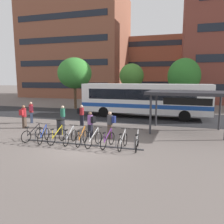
# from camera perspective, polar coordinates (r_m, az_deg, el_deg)

# --- Properties ---
(ground) EXTENTS (200.00, 200.00, 0.00)m
(ground) POSITION_cam_1_polar(r_m,az_deg,el_deg) (11.80, -7.59, -9.41)
(ground) COLOR #6B605B
(bus_lane_asphalt) EXTENTS (80.00, 7.20, 0.01)m
(bus_lane_asphalt) POSITION_cam_1_polar(r_m,az_deg,el_deg) (21.57, 3.62, -1.11)
(bus_lane_asphalt) COLOR #232326
(bus_lane_asphalt) RESTS_ON ground
(city_bus) EXTENTS (12.11, 3.04, 3.20)m
(city_bus) POSITION_cam_1_polar(r_m,az_deg,el_deg) (21.02, 8.66, 3.43)
(city_bus) COLOR white
(city_bus) RESTS_ON ground
(bike_rack) EXTENTS (6.98, 0.11, 0.70)m
(bike_rack) POSITION_cam_1_polar(r_m,az_deg,el_deg) (12.36, -8.00, -8.15)
(bike_rack) COLOR #47474C
(bike_rack) RESTS_ON ground
(parked_bicycle_black_0) EXTENTS (0.59, 1.69, 0.99)m
(parked_bicycle_black_0) POSITION_cam_1_polar(r_m,az_deg,el_deg) (13.86, -19.99, -5.49)
(parked_bicycle_black_0) COLOR black
(parked_bicycle_black_0) RESTS_ON ground
(parked_bicycle_blue_1) EXTENTS (0.56, 1.70, 0.99)m
(parked_bicycle_blue_1) POSITION_cam_1_polar(r_m,az_deg,el_deg) (13.32, -17.54, -5.93)
(parked_bicycle_blue_1) COLOR black
(parked_bicycle_blue_1) RESTS_ON ground
(parked_bicycle_yellow_2) EXTENTS (0.52, 1.72, 0.99)m
(parked_bicycle_yellow_2) POSITION_cam_1_polar(r_m,az_deg,el_deg) (12.91, -14.21, -6.25)
(parked_bicycle_yellow_2) COLOR black
(parked_bicycle_yellow_2) RESTS_ON ground
(parked_bicycle_silver_3) EXTENTS (0.52, 1.72, 0.99)m
(parked_bicycle_silver_3) POSITION_cam_1_polar(r_m,az_deg,el_deg) (12.63, -10.98, -6.47)
(parked_bicycle_silver_3) COLOR black
(parked_bicycle_silver_3) RESTS_ON ground
(parked_bicycle_orange_4) EXTENTS (0.52, 1.72, 0.99)m
(parked_bicycle_orange_4) POSITION_cam_1_polar(r_m,az_deg,el_deg) (12.32, -7.93, -6.79)
(parked_bicycle_orange_4) COLOR black
(parked_bicycle_orange_4) RESTS_ON ground
(parked_bicycle_white_5) EXTENTS (0.55, 1.70, 0.99)m
(parked_bicycle_white_5) POSITION_cam_1_polar(r_m,az_deg,el_deg) (11.97, -4.85, -7.18)
(parked_bicycle_white_5) COLOR black
(parked_bicycle_white_5) RESTS_ON ground
(parked_bicycle_purple_6) EXTENTS (0.52, 1.71, 0.99)m
(parked_bicycle_purple_6) POSITION_cam_1_polar(r_m,az_deg,el_deg) (11.80, -1.15, -7.39)
(parked_bicycle_purple_6) COLOR black
(parked_bicycle_purple_6) RESTS_ON ground
(parked_bicycle_white_7) EXTENTS (0.52, 1.72, 0.99)m
(parked_bicycle_white_7) POSITION_cam_1_polar(r_m,az_deg,el_deg) (11.53, 2.84, -7.78)
(parked_bicycle_white_7) COLOR black
(parked_bicycle_white_7) RESTS_ON ground
(parked_bicycle_white_8) EXTENTS (0.52, 1.72, 0.99)m
(parked_bicycle_white_8) POSITION_cam_1_polar(r_m,az_deg,el_deg) (11.49, 6.62, -7.89)
(parked_bicycle_white_8) COLOR black
(parked_bicycle_white_8) RESTS_ON ground
(transit_shelter) EXTENTS (5.49, 3.86, 2.82)m
(transit_shelter) POSITION_cam_1_polar(r_m,az_deg,el_deg) (15.61, 19.22, 4.47)
(transit_shelter) COLOR #38383D
(transit_shelter) RESTS_ON ground
(commuter_red_pack_0) EXTENTS (0.35, 0.53, 1.73)m
(commuter_red_pack_0) POSITION_cam_1_polar(r_m,az_deg,el_deg) (17.42, -22.19, -0.75)
(commuter_red_pack_0) COLOR #47382D
(commuter_red_pack_0) RESTS_ON ground
(commuter_teal_pack_1) EXTENTS (0.56, 0.60, 1.69)m
(commuter_teal_pack_1) POSITION_cam_1_polar(r_m,az_deg,el_deg) (16.67, -12.80, -0.79)
(commuter_teal_pack_1) COLOR #2D3851
(commuter_teal_pack_1) RESTS_ON ground
(commuter_black_pack_2) EXTENTS (0.56, 0.39, 1.65)m
(commuter_black_pack_2) POSITION_cam_1_polar(r_m,az_deg,el_deg) (17.20, -8.08, -0.45)
(commuter_black_pack_2) COLOR black
(commuter_black_pack_2) RESTS_ON ground
(commuter_navy_pack_3) EXTENTS (0.54, 0.37, 1.70)m
(commuter_navy_pack_3) POSITION_cam_1_polar(r_m,az_deg,el_deg) (13.26, -0.41, -2.92)
(commuter_navy_pack_3) COLOR #47382D
(commuter_navy_pack_3) RESTS_ON ground
(commuter_maroon_pack_4) EXTENTS (0.57, 0.60, 1.78)m
(commuter_maroon_pack_4) POSITION_cam_1_polar(r_m,az_deg,el_deg) (19.26, -20.46, 0.28)
(commuter_maroon_pack_4) COLOR #2D3851
(commuter_maroon_pack_4) RESTS_ON ground
(commuter_black_pack_5) EXTENTS (0.59, 0.47, 1.63)m
(commuter_black_pack_5) POSITION_cam_1_polar(r_m,az_deg,el_deg) (13.71, -5.63, -2.78)
(commuter_black_pack_5) COLOR black
(commuter_black_pack_5) RESTS_ON ground
(trash_bin) EXTENTS (0.55, 0.55, 1.03)m
(trash_bin) POSITION_cam_1_polar(r_m,az_deg,el_deg) (14.87, -13.32, -3.73)
(trash_bin) COLOR #232328
(trash_bin) RESTS_ON ground
(street_tree_0) EXTENTS (4.15, 4.15, 6.26)m
(street_tree_0) POSITION_cam_1_polar(r_m,az_deg,el_deg) (27.44, -9.78, 10.00)
(street_tree_0) COLOR brown
(street_tree_0) RESTS_ON ground
(street_tree_1) EXTENTS (3.21, 3.21, 5.69)m
(street_tree_1) POSITION_cam_1_polar(r_m,az_deg,el_deg) (29.16, 5.17, 9.41)
(street_tree_1) COLOR brown
(street_tree_1) RESTS_ON ground
(street_tree_2) EXTENTS (3.84, 3.84, 6.13)m
(street_tree_2) POSITION_cam_1_polar(r_m,az_deg,el_deg) (27.64, 18.38, 8.92)
(street_tree_2) COLOR brown
(street_tree_2) RESTS_ON ground
(building_left_wing) EXTENTS (20.44, 13.86, 20.77)m
(building_left_wing) POSITION_cam_1_polar(r_m,az_deg,el_deg) (48.96, -9.17, 16.42)
(building_left_wing) COLOR brown
(building_left_wing) RESTS_ON ground
(building_centre_block) EXTENTS (16.75, 12.80, 12.99)m
(building_centre_block) POSITION_cam_1_polar(r_m,az_deg,el_deg) (55.64, 9.99, 11.42)
(building_centre_block) COLOR brown
(building_centre_block) RESTS_ON ground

